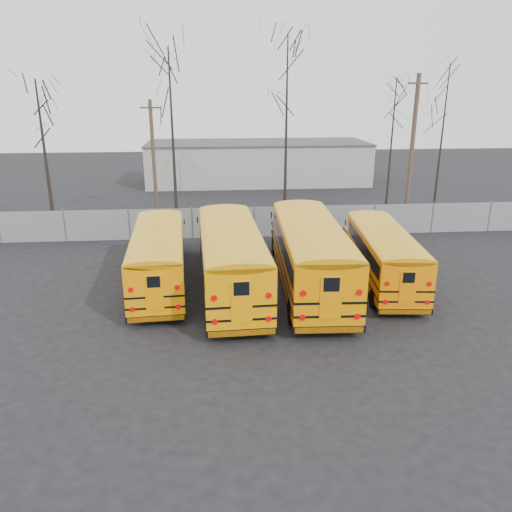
{
  "coord_description": "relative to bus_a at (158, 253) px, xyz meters",
  "views": [
    {
      "loc": [
        -2.57,
        -19.34,
        9.22
      ],
      "look_at": [
        -0.63,
        3.26,
        1.6
      ],
      "focal_mm": 35.0,
      "sensor_mm": 36.0,
      "label": 1
    }
  ],
  "objects": [
    {
      "name": "utility_pole_right",
      "position": [
        17.22,
        12.65,
        3.56
      ],
      "size": [
        1.73,
        0.84,
        10.27
      ],
      "rotation": [
        0.0,
        0.0,
        0.4
      ],
      "color": "#503B2D",
      "rests_on": "ground"
    },
    {
      "name": "distant_building",
      "position": [
        7.3,
        28.21,
        0.29
      ],
      "size": [
        22.0,
        8.0,
        4.0
      ],
      "primitive_type": "cube",
      "color": "#A6A6A1",
      "rests_on": "ground"
    },
    {
      "name": "ground",
      "position": [
        5.3,
        -3.79,
        -1.71
      ],
      "size": [
        120.0,
        120.0,
        0.0
      ],
      "primitive_type": "plane",
      "color": "black",
      "rests_on": "ground"
    },
    {
      "name": "utility_pole_left",
      "position": [
        -1.56,
        14.04,
        2.67
      ],
      "size": [
        1.52,
        0.29,
        8.52
      ],
      "rotation": [
        0.0,
        0.0,
        -0.11
      ],
      "color": "#4A3B29",
      "rests_on": "ground"
    },
    {
      "name": "tree_2",
      "position": [
        0.22,
        9.83,
        4.13
      ],
      "size": [
        0.26,
        0.26,
        11.69
      ],
      "primitive_type": "cone",
      "color": "black",
      "rests_on": "ground"
    },
    {
      "name": "tree_5",
      "position": [
        19.55,
        13.03,
        3.77
      ],
      "size": [
        0.26,
        0.26,
        10.97
      ],
      "primitive_type": "cone",
      "color": "black",
      "rests_on": "ground"
    },
    {
      "name": "tree_4",
      "position": [
        15.15,
        11.28,
        3.27
      ],
      "size": [
        0.26,
        0.26,
        9.97
      ],
      "primitive_type": "cone",
      "color": "black",
      "rests_on": "ground"
    },
    {
      "name": "bus_c",
      "position": [
        7.22,
        -0.93,
        0.28
      ],
      "size": [
        3.33,
        12.28,
        3.41
      ],
      "rotation": [
        0.0,
        0.0,
        -0.04
      ],
      "color": "black",
      "rests_on": "ground"
    },
    {
      "name": "fence",
      "position": [
        5.3,
        8.21,
        -0.71
      ],
      "size": [
        40.0,
        0.04,
        2.0
      ],
      "primitive_type": "cube",
      "color": "gray",
      "rests_on": "ground"
    },
    {
      "name": "bus_b",
      "position": [
        3.44,
        -1.03,
        0.22
      ],
      "size": [
        3.17,
        11.87,
        3.29
      ],
      "rotation": [
        0.0,
        0.0,
        0.04
      ],
      "color": "black",
      "rests_on": "ground"
    },
    {
      "name": "tree_1",
      "position": [
        -7.83,
        9.79,
        3.19
      ],
      "size": [
        0.26,
        0.26,
        9.8
      ],
      "primitive_type": "cone",
      "color": "black",
      "rests_on": "ground"
    },
    {
      "name": "bus_d",
      "position": [
        10.98,
        -0.4,
        -0.07
      ],
      "size": [
        3.25,
        10.16,
        2.8
      ],
      "rotation": [
        0.0,
        0.0,
        -0.1
      ],
      "color": "black",
      "rests_on": "ground"
    },
    {
      "name": "bus_a",
      "position": [
        0.0,
        0.0,
        0.0
      ],
      "size": [
        3.03,
        10.58,
        2.93
      ],
      "rotation": [
        0.0,
        0.0,
        0.06
      ],
      "color": "black",
      "rests_on": "ground"
    },
    {
      "name": "tree_3",
      "position": [
        8.14,
        13.96,
        4.69
      ],
      "size": [
        0.26,
        0.26,
        12.81
      ],
      "primitive_type": "cone",
      "color": "black",
      "rests_on": "ground"
    }
  ]
}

